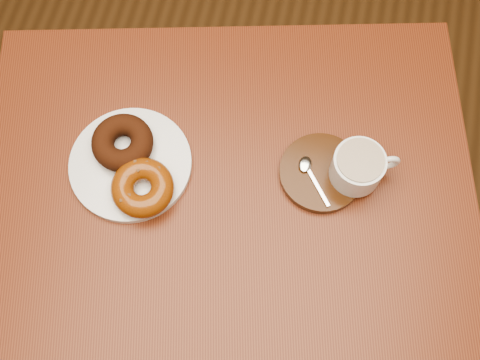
% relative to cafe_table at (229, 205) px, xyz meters
% --- Properties ---
extents(ground, '(6.00, 6.00, 0.00)m').
position_rel_cafe_table_xyz_m(ground, '(-0.20, -0.06, -0.65)').
color(ground, '#503319').
rests_on(ground, ground).
extents(cafe_table, '(0.94, 0.79, 0.77)m').
position_rel_cafe_table_xyz_m(cafe_table, '(0.00, 0.00, 0.00)').
color(cafe_table, '#642B15').
rests_on(cafe_table, ground).
extents(donut_plate, '(0.26, 0.26, 0.01)m').
position_rel_cafe_table_xyz_m(donut_plate, '(-0.17, -0.01, 0.13)').
color(donut_plate, silver).
rests_on(donut_plate, cafe_table).
extents(donut_cinnamon, '(0.13, 0.13, 0.04)m').
position_rel_cafe_table_xyz_m(donut_cinnamon, '(-0.18, 0.02, 0.15)').
color(donut_cinnamon, '#36170A').
rests_on(donut_cinnamon, donut_plate).
extents(donut_caramel, '(0.13, 0.13, 0.04)m').
position_rel_cafe_table_xyz_m(donut_caramel, '(-0.13, -0.05, 0.15)').
color(donut_caramel, brown).
rests_on(donut_caramel, donut_plate).
extents(saucer, '(0.19, 0.19, 0.01)m').
position_rel_cafe_table_xyz_m(saucer, '(0.15, 0.05, 0.13)').
color(saucer, '#341807').
rests_on(saucer, cafe_table).
extents(coffee_cup, '(0.11, 0.08, 0.06)m').
position_rel_cafe_table_xyz_m(coffee_cup, '(0.20, 0.05, 0.17)').
color(coffee_cup, silver).
rests_on(coffee_cup, saucer).
extents(teaspoon, '(0.06, 0.08, 0.01)m').
position_rel_cafe_table_xyz_m(teaspoon, '(0.12, 0.04, 0.14)').
color(teaspoon, silver).
rests_on(teaspoon, saucer).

